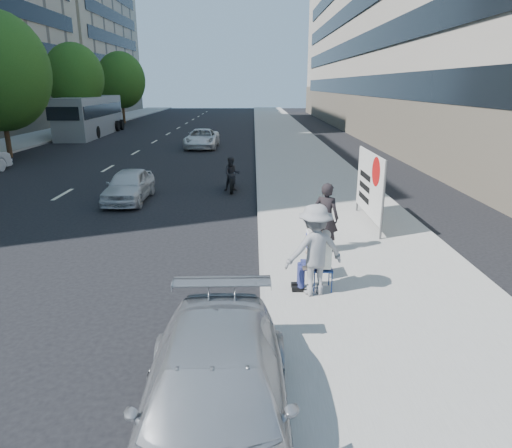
{
  "coord_description": "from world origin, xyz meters",
  "views": [
    {
      "loc": [
        1.26,
        -10.12,
        4.26
      ],
      "look_at": [
        1.32,
        0.7,
        0.96
      ],
      "focal_mm": 32.0,
      "sensor_mm": 36.0,
      "label": 1
    }
  ],
  "objects_px": {
    "protest_banner": "(370,184)",
    "motorcycle": "(232,176)",
    "seated_protester": "(317,257)",
    "white_sedan_near": "(129,185)",
    "pedestrian_woman": "(326,217)",
    "white_sedan_far": "(202,138)",
    "parked_sedan": "(215,401)",
    "jogger": "(315,250)",
    "bus": "(91,116)"
  },
  "relations": [
    {
      "from": "jogger",
      "to": "protest_banner",
      "type": "xyz_separation_m",
      "value": [
        2.29,
        4.94,
        0.31
      ]
    },
    {
      "from": "parked_sedan",
      "to": "white_sedan_near",
      "type": "relative_size",
      "value": 1.3
    },
    {
      "from": "parked_sedan",
      "to": "motorcycle",
      "type": "bearing_deg",
      "value": 90.45
    },
    {
      "from": "protest_banner",
      "to": "white_sedan_near",
      "type": "xyz_separation_m",
      "value": [
        -8.26,
        3.52,
        -0.79
      ]
    },
    {
      "from": "parked_sedan",
      "to": "jogger",
      "type": "bearing_deg",
      "value": 65.91
    },
    {
      "from": "parked_sedan",
      "to": "pedestrian_woman",
      "type": "bearing_deg",
      "value": 69.3
    },
    {
      "from": "white_sedan_near",
      "to": "pedestrian_woman",
      "type": "bearing_deg",
      "value": -41.88
    },
    {
      "from": "motorcycle",
      "to": "seated_protester",
      "type": "bearing_deg",
      "value": -81.55
    },
    {
      "from": "motorcycle",
      "to": "white_sedan_near",
      "type": "bearing_deg",
      "value": -159.05
    },
    {
      "from": "pedestrian_woman",
      "to": "white_sedan_near",
      "type": "xyz_separation_m",
      "value": [
        -6.59,
        5.92,
        -0.44
      ]
    },
    {
      "from": "jogger",
      "to": "white_sedan_near",
      "type": "distance_m",
      "value": 10.36
    },
    {
      "from": "motorcycle",
      "to": "parked_sedan",
      "type": "bearing_deg",
      "value": -92.25
    },
    {
      "from": "seated_protester",
      "to": "white_sedan_far",
      "type": "bearing_deg",
      "value": 101.77
    },
    {
      "from": "seated_protester",
      "to": "jogger",
      "type": "xyz_separation_m",
      "value": [
        -0.09,
        -0.22,
        0.22
      ]
    },
    {
      "from": "protest_banner",
      "to": "motorcycle",
      "type": "height_order",
      "value": "protest_banner"
    },
    {
      "from": "protest_banner",
      "to": "motorcycle",
      "type": "xyz_separation_m",
      "value": [
        -4.42,
        5.31,
        -0.76
      ]
    },
    {
      "from": "jogger",
      "to": "white_sedan_far",
      "type": "bearing_deg",
      "value": -95.32
    },
    {
      "from": "parked_sedan",
      "to": "motorcycle",
      "type": "relative_size",
      "value": 2.26
    },
    {
      "from": "protest_banner",
      "to": "parked_sedan",
      "type": "bearing_deg",
      "value": -113.96
    },
    {
      "from": "motorcycle",
      "to": "bus",
      "type": "xyz_separation_m",
      "value": [
        -13.36,
        22.26,
        1.0
      ]
    },
    {
      "from": "jogger",
      "to": "pedestrian_woman",
      "type": "height_order",
      "value": "jogger"
    },
    {
      "from": "seated_protester",
      "to": "motorcycle",
      "type": "relative_size",
      "value": 0.64
    },
    {
      "from": "pedestrian_woman",
      "to": "white_sedan_far",
      "type": "distance_m",
      "value": 22.05
    },
    {
      "from": "jogger",
      "to": "motorcycle",
      "type": "relative_size",
      "value": 0.92
    },
    {
      "from": "jogger",
      "to": "motorcycle",
      "type": "bearing_deg",
      "value": -95.08
    },
    {
      "from": "bus",
      "to": "seated_protester",
      "type": "bearing_deg",
      "value": -66.42
    },
    {
      "from": "pedestrian_woman",
      "to": "white_sedan_near",
      "type": "bearing_deg",
      "value": -13.49
    },
    {
      "from": "white_sedan_near",
      "to": "white_sedan_far",
      "type": "xyz_separation_m",
      "value": [
        1.12,
        15.44,
        0.05
      ]
    },
    {
      "from": "seated_protester",
      "to": "white_sedan_near",
      "type": "distance_m",
      "value": 10.23
    },
    {
      "from": "white_sedan_far",
      "to": "parked_sedan",
      "type": "bearing_deg",
      "value": -83.17
    },
    {
      "from": "white_sedan_near",
      "to": "motorcycle",
      "type": "bearing_deg",
      "value": 24.99
    },
    {
      "from": "seated_protester",
      "to": "parked_sedan",
      "type": "distance_m",
      "value": 4.6
    },
    {
      "from": "seated_protester",
      "to": "parked_sedan",
      "type": "relative_size",
      "value": 0.28
    },
    {
      "from": "jogger",
      "to": "motorcycle",
      "type": "height_order",
      "value": "jogger"
    },
    {
      "from": "bus",
      "to": "white_sedan_near",
      "type": "bearing_deg",
      "value": -70.57
    },
    {
      "from": "seated_protester",
      "to": "jogger",
      "type": "distance_m",
      "value": 0.33
    },
    {
      "from": "jogger",
      "to": "pedestrian_woman",
      "type": "relative_size",
      "value": 1.06
    },
    {
      "from": "jogger",
      "to": "parked_sedan",
      "type": "height_order",
      "value": "jogger"
    },
    {
      "from": "white_sedan_far",
      "to": "bus",
      "type": "height_order",
      "value": "bus"
    },
    {
      "from": "white_sedan_near",
      "to": "bus",
      "type": "bearing_deg",
      "value": 111.65
    },
    {
      "from": "pedestrian_woman",
      "to": "jogger",
      "type": "bearing_deg",
      "value": 104.68
    },
    {
      "from": "parked_sedan",
      "to": "protest_banner",
      "type": "bearing_deg",
      "value": 64.74
    },
    {
      "from": "parked_sedan",
      "to": "white_sedan_near",
      "type": "height_order",
      "value": "parked_sedan"
    },
    {
      "from": "protest_banner",
      "to": "motorcycle",
      "type": "relative_size",
      "value": 1.5
    },
    {
      "from": "pedestrian_woman",
      "to": "parked_sedan",
      "type": "height_order",
      "value": "pedestrian_woman"
    },
    {
      "from": "white_sedan_near",
      "to": "bus",
      "type": "xyz_separation_m",
      "value": [
        -9.52,
        24.05,
        1.03
      ]
    },
    {
      "from": "seated_protester",
      "to": "bus",
      "type": "relative_size",
      "value": 0.11
    },
    {
      "from": "protest_banner",
      "to": "white_sedan_far",
      "type": "relative_size",
      "value": 0.65
    },
    {
      "from": "pedestrian_woman",
      "to": "white_sedan_near",
      "type": "distance_m",
      "value": 8.87
    },
    {
      "from": "white_sedan_far",
      "to": "motorcycle",
      "type": "bearing_deg",
      "value": -78.35
    }
  ]
}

